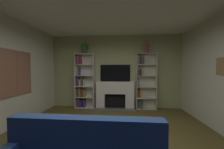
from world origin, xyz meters
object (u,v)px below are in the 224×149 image
object	(u,v)px
bookshelf_left	(83,84)
bookshelf_right	(144,81)
fireplace	(115,94)
potted_plant	(85,48)
vase_with_flowers	(147,49)
tv	(115,73)

from	to	relation	value
bookshelf_left	bookshelf_right	distance (m)	2.32
fireplace	potted_plant	size ratio (longest dim) A/B	3.81
bookshelf_left	potted_plant	size ratio (longest dim) A/B	5.19
fireplace	vase_with_flowers	size ratio (longest dim) A/B	3.01
fireplace	tv	xyz separation A→B (m)	(0.00, 0.10, 0.79)
bookshelf_right	bookshelf_left	bearing A→B (deg)	-179.60
fireplace	bookshelf_right	bearing A→B (deg)	1.74
tv	bookshelf_left	size ratio (longest dim) A/B	0.55
tv	vase_with_flowers	xyz separation A→B (m)	(1.15, -0.12, 0.90)
bookshelf_left	potted_plant	bearing A→B (deg)	-23.62
bookshelf_right	vase_with_flowers	distance (m)	1.19
bookshelf_right	potted_plant	xyz separation A→B (m)	(-2.22, -0.06, 1.24)
potted_plant	bookshelf_left	bearing A→B (deg)	156.38
fireplace	bookshelf_left	world-z (taller)	bookshelf_left
tv	bookshelf_right	world-z (taller)	bookshelf_right
bookshelf_left	potted_plant	world-z (taller)	potted_plant
fireplace	vase_with_flowers	distance (m)	2.05
bookshelf_left	vase_with_flowers	size ratio (longest dim) A/B	4.10
fireplace	potted_plant	bearing A→B (deg)	-178.87
vase_with_flowers	bookshelf_right	bearing A→B (deg)	147.14
fireplace	bookshelf_left	xyz separation A→B (m)	(-1.24, 0.02, 0.38)
bookshelf_right	potted_plant	bearing A→B (deg)	-178.58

